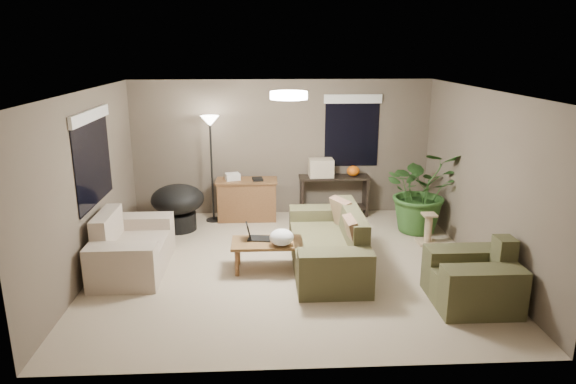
{
  "coord_description": "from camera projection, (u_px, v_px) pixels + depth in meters",
  "views": [
    {
      "loc": [
        -0.36,
        -6.88,
        3.06
      ],
      "look_at": [
        0.0,
        0.2,
        1.05
      ],
      "focal_mm": 32.0,
      "sensor_mm": 36.0,
      "label": 1
    }
  ],
  "objects": [
    {
      "name": "room_shell",
      "position": [
        289.0,
        182.0,
        7.12
      ],
      "size": [
        5.5,
        5.5,
        5.5
      ],
      "color": "#BCA98C",
      "rests_on": "ground"
    },
    {
      "name": "main_sofa",
      "position": [
        329.0,
        247.0,
        7.36
      ],
      "size": [
        0.95,
        2.2,
        0.85
      ],
      "color": "brown",
      "rests_on": "ground"
    },
    {
      "name": "throw_pillows",
      "position": [
        348.0,
        223.0,
        7.27
      ],
      "size": [
        0.4,
        1.38,
        0.47
      ],
      "color": "#8C7251",
      "rests_on": "main_sofa"
    },
    {
      "name": "loveseat",
      "position": [
        131.0,
        250.0,
        7.25
      ],
      "size": [
        0.9,
        1.6,
        0.85
      ],
      "color": "#BEB6A2",
      "rests_on": "ground"
    },
    {
      "name": "armchair",
      "position": [
        473.0,
        280.0,
        6.29
      ],
      "size": [
        0.95,
        1.0,
        0.85
      ],
      "color": "brown",
      "rests_on": "ground"
    },
    {
      "name": "coffee_table",
      "position": [
        267.0,
        246.0,
        7.23
      ],
      "size": [
        1.0,
        0.55,
        0.42
      ],
      "color": "brown",
      "rests_on": "ground"
    },
    {
      "name": "laptop",
      "position": [
        255.0,
        235.0,
        7.29
      ],
      "size": [
        0.39,
        0.28,
        0.24
      ],
      "color": "black",
      "rests_on": "coffee_table"
    },
    {
      "name": "plastic_bag",
      "position": [
        282.0,
        237.0,
        7.05
      ],
      "size": [
        0.43,
        0.41,
        0.23
      ],
      "primitive_type": "ellipsoid",
      "rotation": [
        0.0,
        0.0,
        0.43
      ],
      "color": "white",
      "rests_on": "coffee_table"
    },
    {
      "name": "desk",
      "position": [
        247.0,
        199.0,
        9.35
      ],
      "size": [
        1.1,
        0.5,
        0.75
      ],
      "color": "brown",
      "rests_on": "ground"
    },
    {
      "name": "desk_papers",
      "position": [
        238.0,
        177.0,
        9.22
      ],
      "size": [
        0.7,
        0.3,
        0.12
      ],
      "color": "silver",
      "rests_on": "desk"
    },
    {
      "name": "console_table",
      "position": [
        334.0,
        193.0,
        9.58
      ],
      "size": [
        1.3,
        0.4,
        0.75
      ],
      "color": "black",
      "rests_on": "ground"
    },
    {
      "name": "pumpkin",
      "position": [
        353.0,
        171.0,
        9.48
      ],
      "size": [
        0.31,
        0.31,
        0.19
      ],
      "primitive_type": "ellipsoid",
      "rotation": [
        0.0,
        0.0,
        0.37
      ],
      "color": "orange",
      "rests_on": "console_table"
    },
    {
      "name": "cardboard_box",
      "position": [
        321.0,
        168.0,
        9.43
      ],
      "size": [
        0.45,
        0.34,
        0.33
      ],
      "primitive_type": "cube",
      "rotation": [
        0.0,
        0.0,
        0.03
      ],
      "color": "beige",
      "rests_on": "console_table"
    },
    {
      "name": "papasan_chair",
      "position": [
        178.0,
        204.0,
        8.79
      ],
      "size": [
        1.17,
        1.17,
        0.8
      ],
      "color": "black",
      "rests_on": "ground"
    },
    {
      "name": "floor_lamp",
      "position": [
        210.0,
        134.0,
        8.95
      ],
      "size": [
        0.32,
        0.32,
        1.91
      ],
      "color": "black",
      "rests_on": "ground"
    },
    {
      "name": "ceiling_fixture",
      "position": [
        289.0,
        95.0,
        6.79
      ],
      "size": [
        0.5,
        0.5,
        0.1
      ],
      "primitive_type": "cylinder",
      "color": "white",
      "rests_on": "room_shell"
    },
    {
      "name": "houseplant",
      "position": [
        421.0,
        199.0,
        8.71
      ],
      "size": [
        1.3,
        1.44,
        1.13
      ],
      "primitive_type": "imported",
      "color": "#2D5923",
      "rests_on": "ground"
    },
    {
      "name": "cat_scratching_post",
      "position": [
        428.0,
        231.0,
        8.24
      ],
      "size": [
        0.32,
        0.32,
        0.5
      ],
      "color": "tan",
      "rests_on": "ground"
    },
    {
      "name": "window_left",
      "position": [
        92.0,
        142.0,
        7.13
      ],
      "size": [
        0.05,
        1.56,
        1.33
      ],
      "color": "black",
      "rests_on": "room_shell"
    },
    {
      "name": "window_back",
      "position": [
        352.0,
        119.0,
        9.42
      ],
      "size": [
        1.06,
        0.05,
        1.33
      ],
      "color": "black",
      "rests_on": "room_shell"
    }
  ]
}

